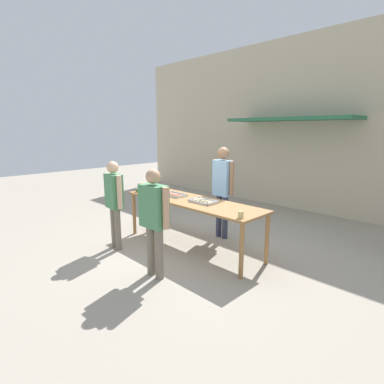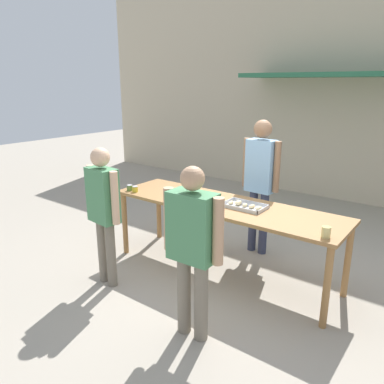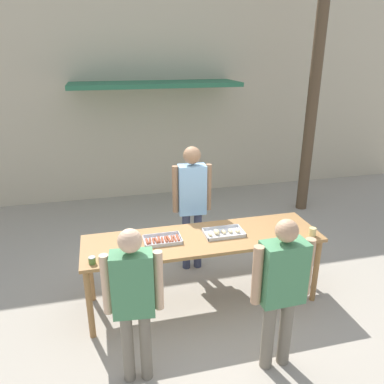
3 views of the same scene
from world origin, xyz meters
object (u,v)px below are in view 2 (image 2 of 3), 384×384
food_tray_sausages (192,195)px  person_customer_holding_hotdog (103,205)px  beer_cup (326,232)px  person_server_behind_table (261,174)px  condiment_jar_mustard (130,188)px  food_tray_buns (245,206)px  person_customer_with_cup (192,240)px  condiment_jar_ketchup (135,189)px

food_tray_sausages → person_customer_holding_hotdog: person_customer_holding_hotdog is taller
beer_cup → person_customer_holding_hotdog: person_customer_holding_hotdog is taller
beer_cup → person_customer_holding_hotdog: bearing=-161.4°
person_customer_holding_hotdog → food_tray_sausages: bearing=-106.7°
person_server_behind_table → condiment_jar_mustard: bearing=-138.1°
food_tray_buns → beer_cup: beer_cup is taller
food_tray_buns → person_customer_with_cup: person_customer_with_cup is taller
person_customer_holding_hotdog → person_customer_with_cup: (1.36, -0.16, -0.01)m
condiment_jar_mustard → condiment_jar_ketchup: (0.10, -0.00, 0.00)m
condiment_jar_ketchup → person_customer_holding_hotdog: 0.78m
person_server_behind_table → person_customer_holding_hotdog: bearing=-115.3°
condiment_jar_mustard → beer_cup: beer_cup is taller
food_tray_buns → condiment_jar_ketchup: (-1.45, -0.31, 0.02)m
food_tray_buns → condiment_jar_mustard: size_ratio=6.15×
condiment_jar_ketchup → person_customer_with_cup: 1.85m
person_server_behind_table → person_customer_holding_hotdog: 2.08m
beer_cup → condiment_jar_mustard: bearing=-179.9°
condiment_jar_mustard → beer_cup: size_ratio=0.74×
condiment_jar_ketchup → person_customer_with_cup: bearing=-29.0°
condiment_jar_mustard → person_server_behind_table: bearing=38.7°
food_tray_buns → condiment_jar_ketchup: size_ratio=6.15×
food_tray_sausages → person_customer_holding_hotdog: bearing=-113.0°
food_tray_buns → beer_cup: size_ratio=4.58×
condiment_jar_mustard → food_tray_sausages: bearing=20.9°
food_tray_buns → person_customer_with_cup: 1.22m
food_tray_sausages → food_tray_buns: bearing=0.2°
food_tray_sausages → person_server_behind_table: size_ratio=0.24×
food_tray_sausages → person_customer_with_cup: (0.91, -1.20, 0.04)m
beer_cup → person_customer_holding_hotdog: (-2.22, -0.74, 0.02)m
person_customer_holding_hotdog → beer_cup: bearing=-155.2°
person_server_behind_table → condiment_jar_ketchup: bearing=-135.8°
food_tray_buns → person_customer_with_cup: size_ratio=0.30×
food_tray_buns → person_customer_holding_hotdog: (-1.20, -1.05, 0.05)m
beer_cup → person_customer_with_cup: bearing=-133.7°
condiment_jar_mustard → person_customer_holding_hotdog: person_customer_holding_hotdog is taller
condiment_jar_ketchup → person_customer_holding_hotdog: bearing=-70.8°
condiment_jar_mustard → person_customer_holding_hotdog: bearing=-64.1°
condiment_jar_mustard → person_customer_holding_hotdog: 0.82m
condiment_jar_mustard → person_server_behind_table: size_ratio=0.04×
food_tray_buns → food_tray_sausages: bearing=-179.8°
beer_cup → person_customer_holding_hotdog: 2.34m
beer_cup → person_server_behind_table: size_ratio=0.06×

